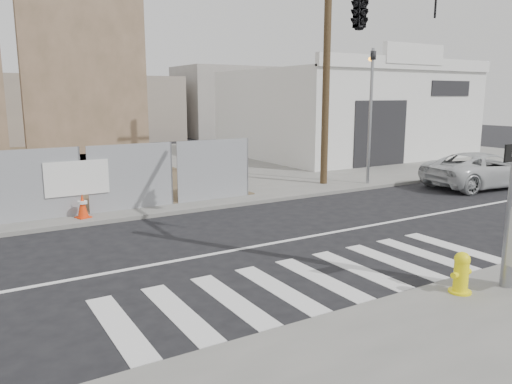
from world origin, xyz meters
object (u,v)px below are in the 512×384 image
fire_hydrant (461,273)px  traffic_cone_c (3,208)px  signal_pole (406,37)px  auto_shop (344,113)px  suv (483,170)px  traffic_cone_d (83,206)px

fire_hydrant → traffic_cone_c: 11.79m
signal_pole → traffic_cone_c: (-7.45, 7.37, -4.27)m
auto_shop → traffic_cone_c: 20.54m
auto_shop → suv: auto_shop is taller
signal_pole → suv: (9.23, 4.16, -4.09)m
traffic_cone_d → signal_pole: bearing=-50.6°
auto_shop → traffic_cone_d: bearing=-153.8°
auto_shop → traffic_cone_d: (-16.97, -8.36, -2.07)m
auto_shop → suv: 11.24m
signal_pole → fire_hydrant: 5.07m
auto_shop → fire_hydrant: auto_shop is taller
fire_hydrant → auto_shop: bearing=48.2°
traffic_cone_c → traffic_cone_d: bearing=-19.9°
signal_pole → fire_hydrant: signal_pole is taller
auto_shop → fire_hydrant: size_ratio=16.03×
fire_hydrant → traffic_cone_d: size_ratio=1.07×
auto_shop → traffic_cone_d: size_ratio=17.17×
signal_pole → fire_hydrant: (-1.00, -2.50, -4.29)m
signal_pole → fire_hydrant: size_ratio=9.35×
traffic_cone_c → fire_hydrant: bearing=-56.8°
traffic_cone_c → auto_shop: bearing=22.0°
suv → traffic_cone_d: 14.90m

